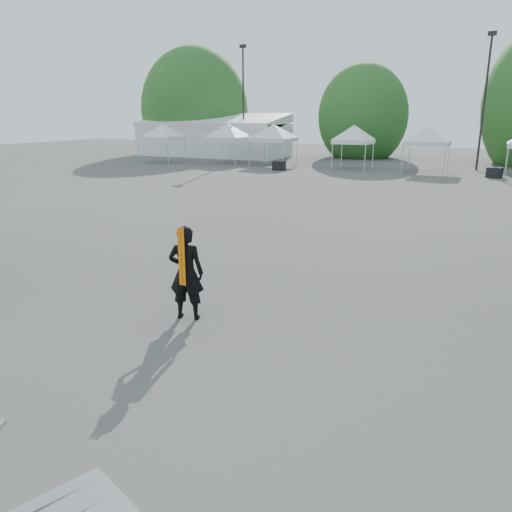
% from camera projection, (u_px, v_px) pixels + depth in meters
% --- Properties ---
extents(ground, '(120.00, 120.00, 0.00)m').
position_uv_depth(ground, '(263.00, 297.00, 11.60)').
color(ground, '#474442').
rests_on(ground, ground).
extents(marquee, '(15.00, 6.25, 4.23)m').
position_uv_depth(marquee, '(213.00, 136.00, 50.59)').
color(marquee, white).
rests_on(marquee, ground).
extents(light_pole_west, '(0.60, 0.25, 10.30)m').
position_uv_depth(light_pole_west, '(243.00, 96.00, 47.01)').
color(light_pole_west, black).
rests_on(light_pole_west, ground).
extents(light_pole_east, '(0.60, 0.25, 9.80)m').
position_uv_depth(light_pole_east, '(485.00, 94.00, 36.54)').
color(light_pole_east, black).
rests_on(light_pole_east, ground).
extents(tree_far_w, '(4.80, 4.80, 7.30)m').
position_uv_depth(tree_far_w, '(195.00, 110.00, 54.16)').
color(tree_far_w, '#382314').
rests_on(tree_far_w, ground).
extents(tree_mid_w, '(4.16, 4.16, 6.33)m').
position_uv_depth(tree_mid_w, '(363.00, 116.00, 48.51)').
color(tree_mid_w, '#382314').
rests_on(tree_mid_w, ground).
extents(tent_a, '(3.89, 3.89, 3.88)m').
position_uv_depth(tent_a, '(163.00, 127.00, 43.51)').
color(tent_a, silver).
rests_on(tent_a, ground).
extents(tent_b, '(4.31, 4.31, 3.88)m').
position_uv_depth(tent_b, '(228.00, 127.00, 42.81)').
color(tent_b, silver).
rests_on(tent_b, ground).
extents(tent_c, '(4.55, 4.55, 3.88)m').
position_uv_depth(tent_c, '(273.00, 128.00, 41.03)').
color(tent_c, silver).
rests_on(tent_c, ground).
extents(tent_d, '(3.88, 3.88, 3.88)m').
position_uv_depth(tent_d, '(354.00, 129.00, 38.08)').
color(tent_d, silver).
rests_on(tent_d, ground).
extents(tent_e, '(4.33, 4.33, 3.88)m').
position_uv_depth(tent_e, '(428.00, 129.00, 35.88)').
color(tent_e, silver).
rests_on(tent_e, ground).
extents(man, '(0.82, 0.66, 1.97)m').
position_uv_depth(man, '(186.00, 273.00, 10.12)').
color(man, black).
rests_on(man, ground).
extents(crate_west, '(0.89, 0.70, 0.68)m').
position_uv_depth(crate_west, '(279.00, 166.00, 37.88)').
color(crate_west, black).
rests_on(crate_west, ground).
extents(crate_mid, '(1.07, 0.95, 0.69)m').
position_uv_depth(crate_mid, '(494.00, 173.00, 33.31)').
color(crate_mid, black).
rests_on(crate_mid, ground).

